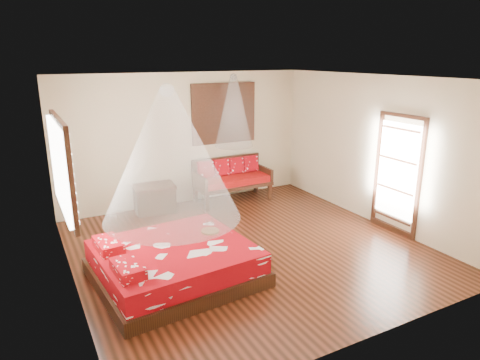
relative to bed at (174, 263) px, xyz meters
name	(u,v)px	position (x,y,z in m)	size (l,w,h in m)	color
room	(248,168)	(1.45, 0.40, 1.15)	(5.54, 5.54, 2.84)	black
bed	(174,263)	(0.00, 0.00, 0.00)	(2.32, 2.13, 0.64)	black
daybed	(231,177)	(2.35, 2.78, 0.27)	(1.67, 0.74, 0.94)	black
storage_chest	(154,198)	(0.60, 2.85, 0.04)	(0.89, 0.69, 0.57)	black
shutter_panel	(224,113)	(2.35, 3.12, 1.65)	(1.52, 0.06, 1.32)	black
window_left	(64,167)	(-1.26, 0.60, 1.45)	(0.10, 1.74, 1.34)	black
glazed_door	(397,175)	(4.17, -0.20, 0.82)	(0.08, 1.02, 2.16)	black
wine_tray	(210,228)	(0.69, 0.25, 0.31)	(0.28, 0.28, 0.23)	brown
mosquito_net_main	(170,155)	(0.02, 0.00, 1.60)	(1.89, 1.89, 1.80)	white
mosquito_net_daybed	(234,111)	(2.35, 2.65, 1.75)	(0.81, 0.81, 1.50)	white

